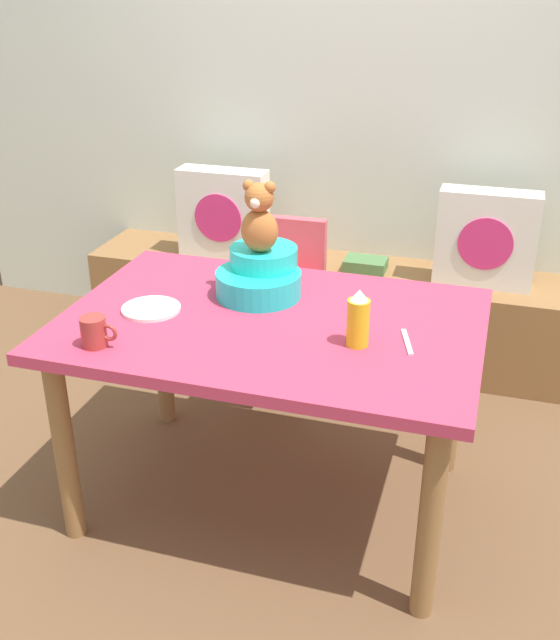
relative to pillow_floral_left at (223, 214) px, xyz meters
name	(u,v)px	position (x,y,z in m)	size (l,w,h in m)	color
ground_plane	(272,497)	(0.63, -1.20, -0.68)	(8.00, 8.00, 0.00)	brown
back_wall	(366,81)	(0.63, 0.29, 0.62)	(4.40, 0.10, 2.60)	silver
window_bench	(345,310)	(0.63, 0.02, -0.45)	(2.60, 0.44, 0.46)	olive
pillow_floral_left	(223,214)	(0.00, 0.00, 0.00)	(0.44, 0.15, 0.44)	white
pillow_floral_right	(486,239)	(1.26, 0.00, 0.00)	(0.44, 0.15, 0.44)	white
book_stack	(366,264)	(0.72, 0.02, -0.19)	(0.20, 0.14, 0.05)	#497642
dining_table	(271,345)	(0.63, -1.20, -0.04)	(1.38, 0.94, 0.74)	#B73351
highchair	(285,285)	(0.45, -0.42, -0.16)	(0.34, 0.45, 0.79)	#D84C59
infant_seat_teal	(260,275)	(0.53, -1.01, 0.13)	(0.30, 0.33, 0.16)	#1ECABF
teddy_bear	(259,219)	(0.53, -1.01, 0.34)	(0.13, 0.12, 0.25)	#AA642E
ketchup_bottle	(358,319)	(0.94, -1.30, 0.15)	(0.07, 0.07, 0.18)	gold
coffee_mug	(95,332)	(0.17, -1.54, 0.11)	(0.12, 0.08, 0.09)	#9E332D
dinner_plate_near	(151,309)	(0.22, -1.25, 0.07)	(0.20, 0.20, 0.01)	white
table_fork	(407,342)	(1.08, -1.24, 0.06)	(0.02, 0.17, 0.01)	silver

